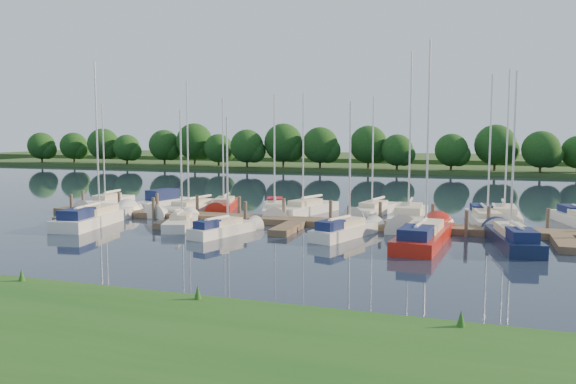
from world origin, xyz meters
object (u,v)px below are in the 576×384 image
(motorboat, at_px, (161,203))
(sailboat_s_2, at_px, (224,230))
(sailboat_n_5, at_px, (305,210))
(dock, at_px, (298,223))
(sailboat_n_0, at_px, (107,203))

(motorboat, bearing_deg, sailboat_s_2, 149.67)
(sailboat_n_5, distance_m, sailboat_s_2, 10.53)
(dock, xyz_separation_m, motorboat, (-13.73, 5.26, 0.19))
(sailboat_n_0, height_order, motorboat, sailboat_n_0)
(dock, relative_size, sailboat_n_0, 4.42)
(sailboat_n_0, distance_m, sailboat_n_5, 17.37)
(dock, bearing_deg, sailboat_n_0, 166.35)
(sailboat_n_5, bearing_deg, sailboat_s_2, 96.92)
(motorboat, distance_m, sailboat_n_5, 12.48)
(motorboat, xyz_separation_m, sailboat_s_2, (10.43, -9.91, -0.07))
(sailboat_s_2, bearing_deg, sailboat_n_0, 165.31)
(dock, height_order, motorboat, motorboat)
(sailboat_n_0, xyz_separation_m, motorboat, (4.86, 0.75, 0.11))
(dock, xyz_separation_m, sailboat_n_5, (-1.26, 5.68, 0.08))
(dock, distance_m, sailboat_n_0, 19.13)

